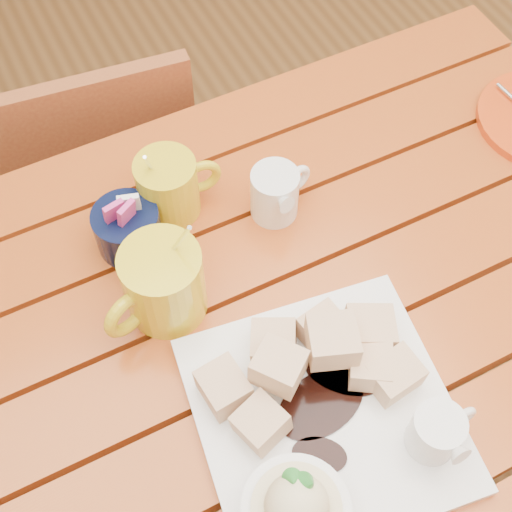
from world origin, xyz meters
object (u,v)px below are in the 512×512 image
coffee_mug_right (170,186)px  chair_far (96,182)px  table (272,360)px  coffee_mug_left (162,284)px  dessert_plate (321,428)px

coffee_mug_right → chair_far: size_ratio=0.17×
table → chair_far: size_ratio=1.49×
coffee_mug_left → table: bearing=-57.8°
dessert_plate → coffee_mug_left: size_ratio=1.95×
table → coffee_mug_right: size_ratio=8.53×
chair_far → coffee_mug_right: bearing=105.8°
dessert_plate → chair_far: (-0.07, 0.72, -0.33)m
coffee_mug_right → table: bearing=-75.6°
coffee_mug_right → chair_far: bearing=103.1°
table → coffee_mug_right: coffee_mug_right is taller
coffee_mug_right → coffee_mug_left: bearing=-111.8°
table → dessert_plate: bearing=-97.3°
dessert_plate → table: bearing=82.7°
coffee_mug_right → dessert_plate: bearing=-82.5°
table → coffee_mug_left: 0.22m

